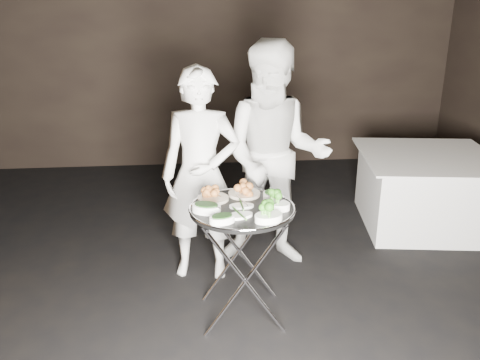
{
  "coord_description": "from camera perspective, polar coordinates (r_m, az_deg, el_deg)",
  "views": [
    {
      "loc": [
        -0.31,
        -2.98,
        2.09
      ],
      "look_at": [
        -0.02,
        0.17,
        0.95
      ],
      "focal_mm": 38.0,
      "sensor_mm": 36.0,
      "label": 1
    }
  ],
  "objects": [
    {
      "name": "floor",
      "position": [
        3.67,
        0.59,
        -15.39
      ],
      "size": [
        6.0,
        7.0,
        0.05
      ],
      "primitive_type": "cube",
      "color": "black",
      "rests_on": "ground"
    },
    {
      "name": "potato_plate_a",
      "position": [
        3.4,
        -3.05,
        -1.7
      ],
      "size": [
        0.21,
        0.21,
        0.08
      ],
      "rotation": [
        0.0,
        0.0,
        0.28
      ],
      "color": "beige",
      "rests_on": "serving_tray"
    },
    {
      "name": "serving_utensils",
      "position": [
        3.33,
        0.42,
        -1.89
      ],
      "size": [
        0.58,
        0.42,
        0.01
      ],
      "color": "silver",
      "rests_on": "serving_tray"
    },
    {
      "name": "waiter_right",
      "position": [
        4.02,
        3.96,
        2.59
      ],
      "size": [
        0.99,
        0.84,
        1.81
      ],
      "primitive_type": "imported",
      "rotation": [
        0.0,
        0.0,
        -0.19
      ],
      "color": "silver",
      "rests_on": "floor"
    },
    {
      "name": "potato_plate_b",
      "position": [
        3.47,
        0.49,
        -1.16
      ],
      "size": [
        0.23,
        0.23,
        0.08
      ],
      "rotation": [
        0.0,
        0.0,
        -0.4
      ],
      "color": "beige",
      "rests_on": "serving_tray"
    },
    {
      "name": "broccoli_bowl_a",
      "position": [
        3.26,
        4.1,
        -2.7
      ],
      "size": [
        0.21,
        0.19,
        0.07
      ],
      "rotation": [
        0.0,
        0.0,
        -0.4
      ],
      "color": "white",
      "rests_on": "serving_tray"
    },
    {
      "name": "asparagus_plate_b",
      "position": [
        3.14,
        -0.07,
        -3.92
      ],
      "size": [
        0.2,
        0.15,
        0.04
      ],
      "rotation": [
        0.0,
        0.0,
        0.32
      ],
      "color": "white",
      "rests_on": "serving_tray"
    },
    {
      "name": "greens_bowl",
      "position": [
        3.41,
        3.65,
        -1.62
      ],
      "size": [
        0.13,
        0.13,
        0.07
      ],
      "rotation": [
        0.0,
        0.0,
        -0.29
      ],
      "color": "white",
      "rests_on": "serving_tray"
    },
    {
      "name": "wall_back",
      "position": [
        6.54,
        -2.62,
        14.62
      ],
      "size": [
        6.0,
        0.05,
        3.0
      ],
      "primitive_type": "cube",
      "color": "black",
      "rests_on": "floor"
    },
    {
      "name": "serving_tray",
      "position": [
        3.28,
        0.24,
        -3.27
      ],
      "size": [
        0.69,
        0.69,
        0.04
      ],
      "color": "black",
      "rests_on": "tray_stand"
    },
    {
      "name": "waiter_left",
      "position": [
        3.85,
        -4.44,
        0.49
      ],
      "size": [
        0.65,
        0.48,
        1.64
      ],
      "primitive_type": "imported",
      "rotation": [
        0.0,
        0.0,
        -0.16
      ],
      "color": "silver",
      "rests_on": "floor"
    },
    {
      "name": "spinach_bowl_b",
      "position": [
        3.06,
        -2.02,
        -4.29
      ],
      "size": [
        0.19,
        0.15,
        0.07
      ],
      "rotation": [
        0.0,
        0.0,
        0.34
      ],
      "color": "white",
      "rests_on": "serving_tray"
    },
    {
      "name": "asparagus_plate_a",
      "position": [
        3.28,
        0.17,
        -2.85
      ],
      "size": [
        0.16,
        0.1,
        0.03
      ],
      "rotation": [
        0.0,
        0.0,
        0.04
      ],
      "color": "white",
      "rests_on": "serving_tray"
    },
    {
      "name": "spinach_bowl_a",
      "position": [
        3.21,
        -3.8,
        -3.04
      ],
      "size": [
        0.22,
        0.18,
        0.08
      ],
      "rotation": [
        0.0,
        0.0,
        -0.38
      ],
      "color": "white",
      "rests_on": "serving_tray"
    },
    {
      "name": "dining_table",
      "position": [
        5.17,
        20.02,
        -1.09
      ],
      "size": [
        1.23,
        1.23,
        0.7
      ],
      "rotation": [
        0.0,
        0.0,
        -0.14
      ],
      "color": "silver",
      "rests_on": "floor"
    },
    {
      "name": "tray_stand",
      "position": [
        3.44,
        0.23,
        -8.74
      ],
      "size": [
        0.54,
        0.46,
        0.8
      ],
      "rotation": [
        0.0,
        0.0,
        0.04
      ],
      "color": "silver",
      "rests_on": "floor"
    },
    {
      "name": "broccoli_bowl_b",
      "position": [
        3.08,
        3.23,
        -4.05
      ],
      "size": [
        0.21,
        0.18,
        0.07
      ],
      "rotation": [
        0.0,
        0.0,
        0.31
      ],
      "color": "white",
      "rests_on": "serving_tray"
    }
  ]
}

